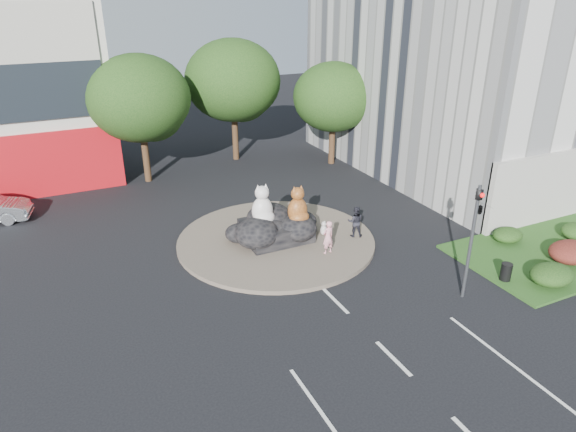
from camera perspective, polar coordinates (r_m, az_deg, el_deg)
name	(u,v)px	position (r m, az deg, el deg)	size (l,w,h in m)	color
ground	(393,358)	(19.03, 11.62, -15.24)	(120.00, 120.00, 0.00)	black
roundabout_island	(276,240)	(26.22, -1.34, -2.70)	(10.00, 10.00, 0.20)	brown
rock_plinth	(276,230)	(25.98, -1.35, -1.62)	(3.20, 2.60, 0.90)	black
grass_verge	(557,251)	(28.47, 27.75, -3.50)	(10.00, 6.00, 0.12)	#27511B
tree_left	(140,102)	(34.56, -16.07, 12.04)	(6.46, 6.46, 8.27)	#382314
tree_mid	(234,84)	(38.15, -6.06, 14.35)	(6.84, 6.84, 8.76)	#382314
tree_right	(334,100)	(37.26, 5.10, 12.70)	(5.70, 5.70, 7.30)	#382314
hedge_near_green	(552,275)	(25.00, 27.24, -5.81)	(2.00, 1.60, 0.90)	#153410
hedge_red	(571,252)	(27.37, 28.93, -3.53)	(2.20, 1.76, 0.99)	#451512
hedge_back_green	(508,235)	(28.17, 23.22, -1.94)	(1.60, 1.28, 0.72)	#153410
traffic_light	(477,218)	(21.49, 20.24, -0.17)	(0.44, 1.24, 5.00)	#595B60
street_lamp	(506,136)	(30.49, 23.05, 8.20)	(2.34, 0.22, 8.06)	#595B60
cat_white	(262,204)	(25.36, -2.89, 1.37)	(1.24, 1.07, 2.07)	silver
cat_tabby	(298,204)	(25.45, 1.07, 1.34)	(1.17, 1.01, 1.95)	#BF7A27
kitten_calico	(259,243)	(24.86, -3.22, -3.00)	(0.49, 0.42, 0.81)	beige
kitten_white	(324,228)	(26.52, 3.99, -1.29)	(0.45, 0.39, 0.74)	beige
pedestrian_pink	(328,237)	(24.48, 4.46, -2.36)	(0.61, 0.40, 1.67)	pink
pedestrian_dark	(355,222)	(26.30, 7.48, -0.61)	(0.79, 0.62, 1.63)	black
litter_bin	(506,272)	(24.52, 23.07, -5.72)	(0.48, 0.48, 0.79)	black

